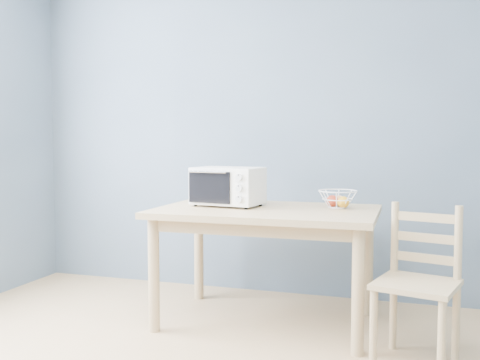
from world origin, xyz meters
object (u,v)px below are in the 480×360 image
(dining_table, at_px, (266,224))
(dining_chair, at_px, (418,286))
(fruit_basket, at_px, (338,199))
(toaster_oven, at_px, (225,186))

(dining_table, relative_size, dining_chair, 1.66)
(dining_table, xyz_separation_m, fruit_basket, (0.44, 0.16, 0.16))
(toaster_oven, height_order, dining_chair, toaster_oven)
(toaster_oven, xyz_separation_m, dining_chair, (1.23, -0.44, -0.47))
(fruit_basket, distance_m, dining_chair, 0.83)
(dining_table, height_order, toaster_oven, toaster_oven)
(dining_table, xyz_separation_m, toaster_oven, (-0.30, 0.05, 0.24))
(fruit_basket, bearing_deg, dining_table, -160.05)
(dining_table, distance_m, toaster_oven, 0.38)
(toaster_oven, relative_size, fruit_basket, 1.81)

